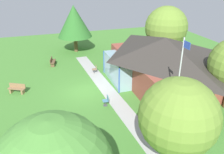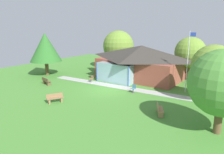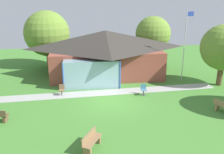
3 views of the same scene
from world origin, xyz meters
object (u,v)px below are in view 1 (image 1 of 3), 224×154
Objects in this scene: bench_mid_left at (53,62)px; tree_east_hedge at (178,117)px; pavilion at (162,60)px; flagpole at (178,85)px; tree_west_hedge at (74,21)px; patio_chair_lawn_spare at (106,101)px; bench_front_center at (17,89)px; tree_behind_pavilion_left at (166,28)px; patio_chair_west at (95,69)px; bench_lawn_far_right at (64,151)px.

tree_east_hedge is at bearing 27.93° from bench_mid_left.
pavilion is 2.15× the size of tree_east_hedge.
flagpole is 1.08× the size of tree_west_hedge.
flagpole is at bearing 36.56° from bench_mid_left.
pavilion is at bearing 27.44° from tree_west_hedge.
patio_chair_lawn_spare reaches higher than bench_mid_left.
tree_behind_pavilion_left is at bearing -137.76° from bench_front_center.
tree_west_hedge is (-5.67, -9.84, 0.27)m from tree_behind_pavilion_left.
tree_east_hedge is (13.59, 0.82, 2.93)m from patio_chair_west.
patio_chair_lawn_spare is at bearing 175.59° from bench_front_center.
tree_west_hedge is (-21.36, -1.44, 0.61)m from tree_east_hedge.
bench_mid_left is at bearing 22.14° from patio_chair_lawn_spare.
flagpole is 16.24m from bench_mid_left.
bench_lawn_far_right is (0.07, -7.06, -3.09)m from flagpole.
flagpole is 1.20× the size of tree_east_hedge.
pavilion is at bearing -160.03° from bench_front_center.
tree_east_hedge reaches higher than bench_lawn_far_right.
pavilion reaches higher than patio_chair_lawn_spare.
patio_chair_lawn_spare is at bearing -157.69° from bench_lawn_far_right.
tree_west_hedge is at bearing -152.56° from pavilion.
bench_front_center is 1.78× the size of patio_chair_lawn_spare.
flagpole reaches higher than pavilion.
flagpole is 11.58m from patio_chair_west.
bench_front_center is 9.39m from bench_lawn_far_right.
bench_front_center is (-1.89, -12.93, -1.86)m from pavilion.
bench_mid_left is (-7.59, -9.45, -1.86)m from pavilion.
tree_west_hedge reaches higher than bench_mid_left.
tree_behind_pavilion_left reaches higher than pavilion.
patio_chair_lawn_spare is 14.61m from tree_west_hedge.
flagpole reaches higher than bench_mid_left.
flagpole is at bearing -22.75° from pavilion.
tree_east_hedge is (9.65, -4.64, 1.08)m from pavilion.
tree_west_hedge reaches higher than tree_east_hedge.
tree_behind_pavilion_left is (-13.05, 13.73, 3.28)m from bench_lawn_far_right.
bench_lawn_far_right is 6.64m from tree_east_hedge.
tree_east_hedge is (2.64, 5.33, 2.94)m from bench_lawn_far_right.
flagpole is 7.70m from bench_lawn_far_right.
tree_east_hedge is at bearing 126.10° from bench_lawn_far_right.
bench_mid_left and bench_lawn_far_right have the same top height.
flagpole is at bearing -161.37° from patio_chair_west.
bench_lawn_far_right is 0.25× the size of tree_behind_pavilion_left.
flagpole reaches higher than bench_lawn_far_right.
flagpole is at bearing -140.28° from patio_chair_lawn_spare.
patio_chair_west reaches higher than bench_mid_left.
tree_behind_pavilion_left is (-4.14, 16.69, 3.28)m from bench_front_center.
bench_mid_left is at bearing -164.39° from tree_east_hedge.
tree_west_hedge is (-4.11, 3.38, 3.55)m from bench_mid_left.
bench_lawn_far_right is (8.90, 2.97, 0.00)m from bench_front_center.
tree_behind_pavilion_left is (-15.69, 8.40, 0.34)m from tree_east_hedge.
bench_lawn_far_right is at bearing -116.38° from tree_east_hedge.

